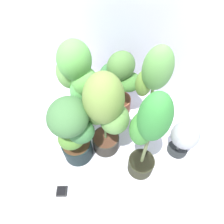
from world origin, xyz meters
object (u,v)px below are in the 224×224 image
(potted_plant_front_right, at_px, (147,135))
(hygrometer_box, at_px, (62,191))
(potted_plant_back_center, at_px, (120,80))
(floor_fan, at_px, (184,136))
(potted_plant_center, at_px, (105,111))
(potted_plant_front_left, at_px, (71,130))
(potted_plant_back_left, at_px, (78,80))
(potted_plant_back_right, at_px, (151,90))

(potted_plant_front_right, height_order, hygrometer_box, potted_plant_front_right)
(potted_plant_front_right, distance_m, potted_plant_back_center, 0.68)
(floor_fan, bearing_deg, hygrometer_box, 114.67)
(hygrometer_box, bearing_deg, potted_plant_back_center, -120.51)
(potted_plant_center, height_order, floor_fan, potted_plant_center)
(potted_plant_front_left, relative_size, hygrometer_box, 6.99)
(potted_plant_front_right, xyz_separation_m, floor_fan, (0.32, 0.24, -0.29))
(potted_plant_back_left, relative_size, floor_fan, 2.37)
(potted_plant_front_left, relative_size, potted_plant_front_right, 0.73)
(potted_plant_center, bearing_deg, potted_plant_back_center, 88.06)
(potted_plant_back_center, relative_size, hygrometer_box, 7.17)
(potted_plant_front_right, height_order, potted_plant_back_center, potted_plant_front_right)
(potted_plant_center, relative_size, hygrometer_box, 8.83)
(potted_plant_back_left, bearing_deg, potted_plant_front_right, -32.46)
(potted_plant_front_right, xyz_separation_m, potted_plant_center, (-0.32, 0.13, -0.01))
(potted_plant_back_right, xyz_separation_m, floor_fan, (0.34, -0.17, -0.29))
(potted_plant_front_left, xyz_separation_m, potted_plant_back_right, (0.52, 0.42, 0.13))
(potted_plant_front_left, bearing_deg, floor_fan, 15.83)
(hygrometer_box, bearing_deg, potted_plant_center, -132.23)
(potted_plant_front_left, height_order, floor_fan, potted_plant_front_left)
(potted_plant_back_left, bearing_deg, potted_plant_front_left, -79.47)
(potted_plant_front_left, height_order, potted_plant_front_right, potted_plant_front_right)
(potted_plant_back_left, distance_m, potted_plant_back_right, 0.60)
(potted_plant_back_right, relative_size, hygrometer_box, 9.52)
(potted_plant_front_left, distance_m, potted_plant_back_center, 0.65)
(potted_plant_front_left, xyz_separation_m, potted_plant_front_right, (0.54, 0.00, 0.13))
(potted_plant_center, bearing_deg, potted_plant_front_left, -149.12)
(potted_plant_back_center, xyz_separation_m, hygrometer_box, (-0.26, -0.95, -0.40))
(potted_plant_back_center, height_order, potted_plant_back_left, potted_plant_back_left)
(potted_plant_center, height_order, potted_plant_back_center, potted_plant_center)
(potted_plant_front_right, bearing_deg, potted_plant_back_left, 147.54)
(potted_plant_front_right, bearing_deg, floor_fan, 37.12)
(potted_plant_back_left, height_order, potted_plant_back_right, potted_plant_back_right)
(hygrometer_box, height_order, floor_fan, floor_fan)
(potted_plant_front_right, height_order, potted_plant_center, potted_plant_front_right)
(potted_plant_center, distance_m, floor_fan, 0.71)
(potted_plant_center, distance_m, potted_plant_back_center, 0.48)
(potted_plant_back_center, bearing_deg, potted_plant_center, -91.94)
(potted_plant_front_left, distance_m, potted_plant_back_right, 0.69)
(potted_plant_front_left, distance_m, potted_plant_center, 0.29)
(potted_plant_center, distance_m, potted_plant_back_right, 0.41)
(potted_plant_front_left, xyz_separation_m, potted_plant_back_left, (-0.07, 0.40, 0.13))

